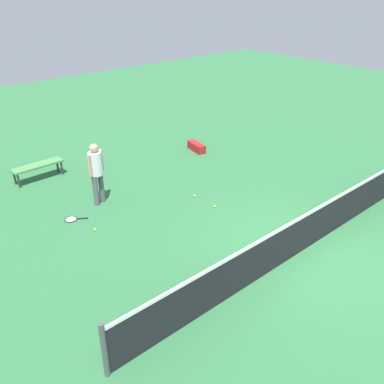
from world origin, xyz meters
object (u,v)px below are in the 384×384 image
Objects in this scene: player_near_side at (96,169)px; tennis_ball_by_net at (95,230)px; tennis_ball_near_player at (215,206)px; courtside_bench at (38,166)px; tennis_racket_near_player at (72,219)px; equipment_bag at (196,147)px; tennis_ball_midcourt at (195,196)px.

player_near_side is 25.76× the size of tennis_ball_by_net.
courtside_bench is at bearing -59.28° from tennis_ball_near_player.
tennis_racket_near_player is 2.84m from courtside_bench.
tennis_ball_by_net is 0.08× the size of equipment_bag.
tennis_ball_by_net is at bearing -19.87° from tennis_ball_near_player.
equipment_bag reaches higher than tennis_ball_near_player.
player_near_side is at bearing 14.40° from equipment_bag.
player_near_side is 1.42m from tennis_racket_near_player.
equipment_bag is at bearing -124.37° from tennis_ball_near_player.
tennis_ball_midcourt is (0.01, -0.80, 0.00)m from tennis_ball_near_player.
player_near_side is 2.75m from tennis_ball_midcourt.
courtside_bench is at bearing -97.05° from tennis_racket_near_player.
tennis_ball_midcourt is at bearing 146.73° from player_near_side.
tennis_ball_near_player and tennis_ball_by_net have the same top height.
tennis_ball_near_player is 5.47m from courtside_bench.
tennis_ball_near_player is 4.06m from equipment_bag.
courtside_bench is (-0.34, -2.79, 0.40)m from tennis_racket_near_player.
tennis_ball_near_player is at bearing 90.84° from tennis_ball_midcourt.
tennis_racket_near_player is (0.97, 0.30, -1.00)m from player_near_side.
player_near_side is 25.76× the size of tennis_ball_midcourt.
courtside_bench reaches higher than tennis_ball_by_net.
equipment_bag is at bearing -132.04° from tennis_ball_midcourt.
tennis_ball_midcourt is at bearing 160.37° from tennis_racket_near_player.
tennis_ball_midcourt is at bearing 47.96° from equipment_bag.
equipment_bag reaches higher than tennis_ball_by_net.
equipment_bag is (-2.30, -2.56, 0.11)m from tennis_ball_midcourt.
tennis_ball_near_player is at bearing 160.13° from tennis_ball_by_net.
player_near_side reaches higher than tennis_ball_by_net.
tennis_racket_near_player is 8.81× the size of tennis_ball_near_player.
tennis_ball_midcourt is at bearing 174.73° from tennis_ball_by_net.
player_near_side is 2.03× the size of equipment_bag.
tennis_racket_near_player is 3.67m from tennis_ball_near_player.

